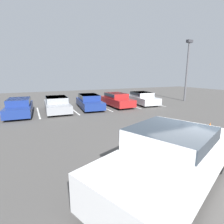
{
  "coord_description": "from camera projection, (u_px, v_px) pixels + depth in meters",
  "views": [
    {
      "loc": [
        -4.9,
        -3.6,
        3.09
      ],
      "look_at": [
        -0.82,
        5.09,
        1.0
      ],
      "focal_mm": 28.0,
      "sensor_mm": 36.0,
      "label": 1
    }
  ],
  "objects": [
    {
      "name": "parked_sedan_a",
      "position": [
        19.0,
        106.0,
        13.42
      ],
      "size": [
        1.98,
        4.66,
        1.25
      ],
      "rotation": [
        0.0,
        0.0,
        -1.63
      ],
      "color": "navy",
      "rests_on": "ground_plane"
    },
    {
      "name": "stall_stripe_b",
      "position": [
        38.0,
        113.0,
        14.28
      ],
      "size": [
        0.12,
        4.66,
        0.01
      ],
      "primitive_type": "cube",
      "color": "white",
      "rests_on": "ground_plane"
    },
    {
      "name": "traffic_cone",
      "position": [
        210.0,
        129.0,
        9.09
      ],
      "size": [
        0.38,
        0.38,
        0.65
      ],
      "color": "black",
      "rests_on": "ground_plane"
    },
    {
      "name": "parked_sedan_e",
      "position": [
        142.0,
        98.0,
        18.2
      ],
      "size": [
        2.2,
        4.4,
        1.26
      ],
      "rotation": [
        0.0,
        0.0,
        -1.66
      ],
      "color": "#B7BABF",
      "rests_on": "ground_plane"
    },
    {
      "name": "stall_stripe_d",
      "position": [
        103.0,
        107.0,
        16.64
      ],
      "size": [
        0.12,
        4.66,
        0.01
      ],
      "primitive_type": "cube",
      "color": "white",
      "rests_on": "ground_plane"
    },
    {
      "name": "stall_stripe_c",
      "position": [
        73.0,
        110.0,
        15.46
      ],
      "size": [
        0.12,
        4.66,
        0.01
      ],
      "primitive_type": "cube",
      "color": "white",
      "rests_on": "ground_plane"
    },
    {
      "name": "stall_stripe_f",
      "position": [
        151.0,
        103.0,
        19.0
      ],
      "size": [
        0.12,
        4.66,
        0.01
      ],
      "primitive_type": "cube",
      "color": "white",
      "rests_on": "ground_plane"
    },
    {
      "name": "wheel_stop_curb",
      "position": [
        60.0,
        104.0,
        17.74
      ],
      "size": [
        1.67,
        0.2,
        0.14
      ],
      "primitive_type": "cube",
      "color": "#B7B2A8",
      "rests_on": "ground_plane"
    },
    {
      "name": "pickup_truck",
      "position": [
        173.0,
        156.0,
        4.85
      ],
      "size": [
        5.81,
        3.93,
        1.73
      ],
      "rotation": [
        0.0,
        0.0,
        0.39
      ],
      "color": "white",
      "rests_on": "ground_plane"
    },
    {
      "name": "ground_plane",
      "position": [
        198.0,
        168.0,
        5.87
      ],
      "size": [
        60.0,
        60.0,
        0.0
      ],
      "primitive_type": "plane",
      "color": "#4C4947"
    },
    {
      "name": "stall_stripe_e",
      "position": [
        128.0,
        105.0,
        17.82
      ],
      "size": [
        0.12,
        4.66,
        0.01
      ],
      "primitive_type": "cube",
      "color": "white",
      "rests_on": "ground_plane"
    },
    {
      "name": "light_post",
      "position": [
        187.0,
        66.0,
        19.75
      ],
      "size": [
        0.7,
        0.36,
        6.77
      ],
      "color": "#515156",
      "rests_on": "ground_plane"
    },
    {
      "name": "parked_sedan_b",
      "position": [
        57.0,
        104.0,
        14.69
      ],
      "size": [
        2.04,
        4.71,
        1.23
      ],
      "rotation": [
        0.0,
        0.0,
        -1.61
      ],
      "color": "gray",
      "rests_on": "ground_plane"
    },
    {
      "name": "parked_sedan_c",
      "position": [
        89.0,
        101.0,
        16.07
      ],
      "size": [
        2.22,
        4.88,
        1.26
      ],
      "rotation": [
        0.0,
        0.0,
        -1.67
      ],
      "color": "navy",
      "rests_on": "ground_plane"
    },
    {
      "name": "parked_sedan_d",
      "position": [
        116.0,
        99.0,
        17.06
      ],
      "size": [
        1.76,
        4.49,
        1.28
      ],
      "rotation": [
        0.0,
        0.0,
        -1.56
      ],
      "color": "maroon",
      "rests_on": "ground_plane"
    }
  ]
}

